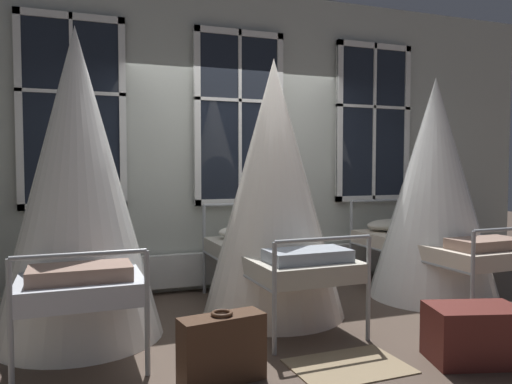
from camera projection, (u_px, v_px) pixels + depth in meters
ground at (280, 316)px, 4.61m from camera, size 21.62×21.62×0.00m
back_wall_with_windows at (237, 140)px, 5.74m from camera, size 8.24×0.10×3.42m
window_bank at (240, 182)px, 5.66m from camera, size 4.64×0.10×2.88m
cot_first at (78, 189)px, 4.00m from camera, size 1.34×1.96×2.53m
cot_second at (273, 192)px, 4.65m from camera, size 1.34×1.97×2.41m
cot_third at (434, 192)px, 5.26m from camera, size 1.34×1.97×2.34m
rug_second at (349, 366)px, 3.44m from camera, size 0.81×0.58×0.01m
suitcase_dark at (222, 349)px, 3.19m from camera, size 0.58×0.29×0.47m
travel_trunk at (474, 334)px, 3.53m from camera, size 0.73×0.56×0.40m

